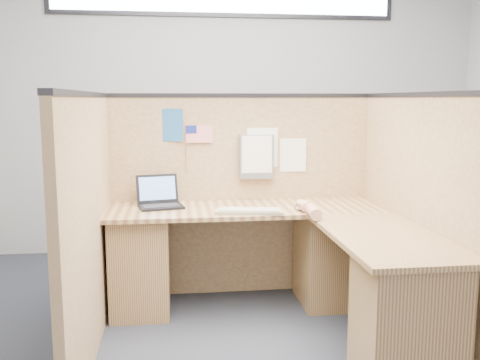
{
  "coord_description": "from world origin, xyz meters",
  "views": [
    {
      "loc": [
        -0.5,
        -3.0,
        1.49
      ],
      "look_at": [
        -0.07,
        0.5,
        0.95
      ],
      "focal_mm": 40.0,
      "sensor_mm": 36.0,
      "label": 1
    }
  ],
  "objects": [
    {
      "name": "floor",
      "position": [
        0.0,
        0.0,
        0.0
      ],
      "size": [
        5.0,
        5.0,
        0.0
      ],
      "primitive_type": "plane",
      "color": "#20222D",
      "rests_on": "ground"
    },
    {
      "name": "wall_back",
      "position": [
        0.0,
        2.25,
        1.4
      ],
      "size": [
        5.0,
        0.0,
        5.0
      ],
      "primitive_type": "plane",
      "rotation": [
        1.57,
        0.0,
        0.0
      ],
      "color": "#A3A5A8",
      "rests_on": "floor"
    },
    {
      "name": "cubicle_partitions",
      "position": [
        0.0,
        0.43,
        0.77
      ],
      "size": [
        2.06,
        1.83,
        1.53
      ],
      "color": "#876143",
      "rests_on": "floor"
    },
    {
      "name": "l_desk",
      "position": [
        0.18,
        0.29,
        0.39
      ],
      "size": [
        1.95,
        1.75,
        0.73
      ],
      "color": "brown",
      "rests_on": "floor"
    },
    {
      "name": "laptop",
      "position": [
        -0.6,
        0.79,
        0.78
      ],
      "size": [
        0.34,
        0.34,
        0.22
      ],
      "rotation": [
        0.0,
        0.0,
        0.2
      ],
      "color": "black",
      "rests_on": "l_desk"
    },
    {
      "name": "keyboard",
      "position": [
        -0.01,
        0.48,
        0.74
      ],
      "size": [
        0.47,
        0.22,
        0.03
      ],
      "rotation": [
        0.0,
        0.0,
        -0.16
      ],
      "color": "gray",
      "rests_on": "l_desk"
    },
    {
      "name": "mouse",
      "position": [
        0.37,
        0.52,
        0.75
      ],
      "size": [
        0.12,
        0.08,
        0.05
      ],
      "primitive_type": "ellipsoid",
      "rotation": [
        0.0,
        0.0,
        0.07
      ],
      "color": "silver",
      "rests_on": "l_desk"
    },
    {
      "name": "hand_forearm",
      "position": [
        0.38,
        0.37,
        0.77
      ],
      "size": [
        0.11,
        0.4,
        0.08
      ],
      "color": "tan",
      "rests_on": "l_desk"
    },
    {
      "name": "blue_poster",
      "position": [
        -0.52,
        0.97,
        1.3
      ],
      "size": [
        0.18,
        0.03,
        0.24
      ],
      "primitive_type": "cube",
      "rotation": [
        0.0,
        0.0,
        -0.13
      ],
      "color": "#205997",
      "rests_on": "cubicle_partitions"
    },
    {
      "name": "american_flag",
      "position": [
        -0.34,
        0.96,
        1.22
      ],
      "size": [
        0.2,
        0.01,
        0.34
      ],
      "color": "olive",
      "rests_on": "cubicle_partitions"
    },
    {
      "name": "file_holder",
      "position": [
        0.11,
        0.94,
        1.06
      ],
      "size": [
        0.26,
        0.05,
        0.33
      ],
      "color": "slate",
      "rests_on": "cubicle_partitions"
    },
    {
      "name": "paper_left",
      "position": [
        0.16,
        0.97,
        1.13
      ],
      "size": [
        0.23,
        0.01,
        0.3
      ],
      "primitive_type": "cube",
      "rotation": [
        0.0,
        0.0,
        0.01
      ],
      "color": "white",
      "rests_on": "cubicle_partitions"
    },
    {
      "name": "paper_right",
      "position": [
        0.4,
        0.97,
        1.07
      ],
      "size": [
        0.2,
        0.01,
        0.25
      ],
      "primitive_type": "cube",
      "rotation": [
        0.0,
        0.0,
        -0.04
      ],
      "color": "white",
      "rests_on": "cubicle_partitions"
    }
  ]
}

